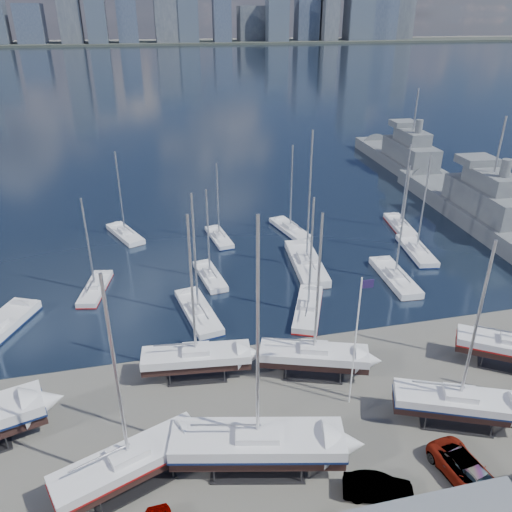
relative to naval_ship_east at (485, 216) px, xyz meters
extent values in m
plane|color=#605E59|center=(-36.45, -31.81, -1.66)|extent=(1400.00, 1400.00, 0.00)
cube|color=#1A2A3D|center=(-36.45, 278.19, -1.81)|extent=(1400.00, 600.00, 0.40)
cube|color=#2D332D|center=(-36.45, 538.19, -0.56)|extent=(1400.00, 80.00, 2.20)
cube|color=#475166|center=(-147.64, 536.77, 19.11)|extent=(26.03, 30.49, 37.14)
cube|color=#3D4756|center=(-81.83, 526.57, 34.34)|extent=(19.42, 28.42, 67.60)
cube|color=#475166|center=(-51.45, 529.78, 27.58)|extent=(20.24, 23.80, 54.09)
cube|color=#595E66|center=(-10.67, 526.52, 27.54)|extent=(24.62, 19.72, 54.00)
cube|color=#3D4756|center=(11.19, 524.74, 28.52)|extent=(20.75, 17.93, 55.97)
cube|color=#475166|center=(47.64, 523.06, 22.05)|extent=(18.36, 16.25, 43.03)
cube|color=#595E66|center=(83.79, 541.97, 18.38)|extent=(28.49, 22.03, 35.69)
cube|color=#3D4756|center=(109.27, 524.19, 25.09)|extent=(23.34, 17.87, 49.11)
cube|color=#475166|center=(148.53, 539.03, 38.51)|extent=(25.35, 19.79, 75.95)
cube|color=#595E66|center=(171.94, 532.52, 29.37)|extent=(17.00, 27.45, 57.67)
cube|color=#475166|center=(241.09, 541.90, 37.74)|extent=(30.82, 28.37, 74.41)
cube|color=#595E66|center=(270.94, 543.73, 39.27)|extent=(21.74, 17.03, 77.48)
cube|color=#2D2D33|center=(-52.60, -35.69, -1.58)|extent=(6.12, 4.43, 0.16)
cube|color=black|center=(-52.60, -35.69, -0.06)|extent=(10.31, 5.99, 0.81)
cube|color=silver|center=(-52.60, -35.69, 0.75)|extent=(10.46, 6.38, 0.81)
cube|color=maroon|center=(-52.60, -35.69, 0.38)|extent=(10.57, 6.44, 0.16)
cube|color=silver|center=(-52.60, -35.69, 1.41)|extent=(2.98, 2.52, 0.50)
cylinder|color=#B2B2B7|center=(-52.60, -35.69, 8.00)|extent=(0.22, 0.22, 13.68)
cube|color=#2D2D33|center=(-46.85, -25.27, -1.58)|extent=(5.44, 2.94, 0.16)
cube|color=black|center=(-46.85, -25.27, -0.08)|extent=(9.67, 3.27, 0.76)
cube|color=silver|center=(-46.85, -25.27, 0.67)|extent=(9.71, 3.67, 0.76)
cube|color=silver|center=(-46.85, -25.27, 1.30)|extent=(2.53, 1.84, 0.50)
cylinder|color=#B2B2B7|center=(-46.85, -25.27, 7.45)|extent=(0.22, 0.22, 12.80)
cube|color=#2D2D33|center=(-43.88, -36.18, -1.58)|extent=(7.12, 4.41, 0.16)
cube|color=black|center=(-43.88, -36.18, 0.02)|extent=(12.37, 5.43, 0.96)
cube|color=silver|center=(-43.88, -36.18, 0.98)|extent=(12.48, 5.92, 0.96)
cube|color=#0D1A44|center=(-43.88, -36.18, 0.54)|extent=(12.60, 5.98, 0.19)
cube|color=silver|center=(-43.88, -36.18, 1.71)|extent=(3.38, 2.63, 0.50)
cylinder|color=#B2B2B7|center=(-43.88, -36.18, 9.58)|extent=(0.22, 0.22, 16.24)
cube|color=#2D2D33|center=(-36.71, -27.34, -1.58)|extent=(5.72, 3.98, 0.16)
cube|color=black|center=(-36.71, -27.34, -0.08)|extent=(9.72, 5.25, 0.76)
cube|color=silver|center=(-36.71, -27.34, 0.68)|extent=(9.85, 5.63, 0.76)
cube|color=silver|center=(-36.71, -27.34, 1.31)|extent=(2.77, 2.29, 0.50)
cylinder|color=#B2B2B7|center=(-36.71, -27.34, 7.47)|extent=(0.22, 0.22, 12.83)
cube|color=#2D2D33|center=(-27.69, -35.52, -1.58)|extent=(5.89, 4.34, 0.16)
cube|color=black|center=(-27.69, -35.52, -0.07)|extent=(9.87, 5.92, 0.78)
cube|color=silver|center=(-27.69, -35.52, 0.70)|extent=(10.03, 6.30, 0.78)
cube|color=#0D1A44|center=(-27.69, -35.52, 0.35)|extent=(10.13, 6.36, 0.16)
cube|color=silver|center=(-27.69, -35.52, 1.34)|extent=(2.88, 2.45, 0.50)
cylinder|color=#B2B2B7|center=(-27.69, -35.52, 7.67)|extent=(0.22, 0.22, 13.15)
cube|color=#2D2D33|center=(-18.77, -30.34, -1.58)|extent=(5.72, 4.95, 0.16)
cube|color=black|center=(-18.77, -30.34, -0.08)|extent=(9.22, 7.25, 0.77)
cube|color=black|center=(-56.61, -7.43, -1.87)|extent=(3.49, 8.20, 0.64)
cube|color=silver|center=(-56.61, -7.43, -1.23)|extent=(3.82, 8.27, 0.64)
cube|color=maroon|center=(-56.61, -7.43, -1.52)|extent=(3.86, 8.35, 0.13)
cube|color=silver|center=(-56.61, -7.43, -0.66)|extent=(1.72, 2.23, 0.50)
cylinder|color=#B2B2B7|center=(-56.61, -7.43, 4.48)|extent=(0.22, 0.22, 10.78)
cube|color=black|center=(-53.30, 8.19, -1.89)|extent=(5.30, 8.80, 0.69)
cube|color=silver|center=(-53.30, 8.19, -1.20)|extent=(5.63, 8.95, 0.69)
cube|color=silver|center=(-53.30, 8.19, -0.60)|extent=(2.19, 2.57, 0.50)
cylinder|color=#B2B2B7|center=(-53.30, 8.19, 5.01)|extent=(0.22, 0.22, 11.73)
cube|color=black|center=(-45.53, -15.32, -1.92)|extent=(3.89, 9.83, 0.77)
cube|color=silver|center=(-45.53, -15.32, -1.15)|extent=(4.28, 9.90, 0.77)
cube|color=#0D1A44|center=(-45.53, -15.32, -1.51)|extent=(4.33, 10.00, 0.15)
cube|color=silver|center=(-45.53, -15.32, -0.52)|extent=(2.00, 2.64, 0.50)
cylinder|color=#B2B2B7|center=(-45.53, -15.32, 5.69)|extent=(0.22, 0.22, 12.93)
cube|color=black|center=(-43.12, -7.39, -1.87)|extent=(3.02, 8.13, 0.64)
cube|color=silver|center=(-43.12, -7.39, -1.23)|extent=(3.35, 8.18, 0.64)
cube|color=silver|center=(-43.12, -7.39, -0.66)|extent=(1.61, 2.16, 0.50)
cylinder|color=#B2B2B7|center=(-43.12, -7.39, 4.45)|extent=(0.22, 0.22, 10.72)
cube|color=black|center=(-40.14, 4.00, -1.86)|extent=(2.80, 7.96, 0.62)
cube|color=silver|center=(-40.14, 4.00, -1.24)|extent=(3.13, 8.00, 0.62)
cube|color=#0D1A44|center=(-40.14, 4.00, -1.53)|extent=(3.16, 8.08, 0.12)
cube|color=silver|center=(-40.14, 4.00, -0.68)|extent=(1.54, 2.10, 0.50)
cylinder|color=#B2B2B7|center=(-40.14, 4.00, 4.33)|extent=(0.22, 0.22, 10.52)
cube|color=black|center=(-33.84, -17.37, -1.91)|extent=(5.63, 9.26, 0.73)
cube|color=silver|center=(-33.84, -17.37, -1.17)|extent=(5.99, 9.41, 0.73)
cube|color=maroon|center=(-33.84, -17.37, -1.51)|extent=(6.05, 9.50, 0.15)
cube|color=silver|center=(-33.84, -17.37, -0.56)|extent=(2.32, 2.71, 0.50)
cylinder|color=#B2B2B7|center=(-33.84, -17.37, 5.36)|extent=(0.22, 0.22, 12.35)
cube|color=black|center=(-30.63, -6.95, -2.00)|extent=(4.05, 12.33, 0.97)
cube|color=silver|center=(-30.63, -6.95, -1.03)|extent=(4.56, 12.38, 0.97)
cube|color=silver|center=(-30.63, -6.95, -0.30)|extent=(2.32, 3.21, 0.50)
cylinder|color=#B2B2B7|center=(-30.63, -6.95, 7.62)|extent=(0.22, 0.22, 16.34)
cube|color=black|center=(-29.39, 4.49, -1.90)|extent=(3.99, 9.28, 0.72)
cube|color=silver|center=(-29.39, 4.49, -1.18)|extent=(4.36, 9.36, 0.72)
cube|color=#0D1A44|center=(-29.39, 4.49, -1.51)|extent=(4.40, 9.45, 0.14)
cube|color=silver|center=(-29.39, 4.49, -0.57)|extent=(1.95, 2.52, 0.50)
cylinder|color=#B2B2B7|center=(-29.39, 4.49, 5.27)|extent=(0.22, 0.22, 12.19)
cube|color=black|center=(-21.27, -12.84, -1.93)|extent=(2.92, 10.04, 0.79)
cube|color=silver|center=(-21.27, -12.84, -1.14)|extent=(3.34, 10.06, 0.79)
cube|color=silver|center=(-21.27, -12.84, -0.49)|extent=(1.80, 2.57, 0.50)
cylinder|color=#B2B2B7|center=(-21.27, -12.84, 5.95)|extent=(0.22, 0.22, 13.39)
cube|color=black|center=(-14.88, -6.57, -1.92)|extent=(3.63, 9.65, 0.75)
cube|color=silver|center=(-14.88, -6.57, -1.16)|extent=(4.02, 9.71, 0.75)
cube|color=#0D1A44|center=(-14.88, -6.57, -1.51)|extent=(4.06, 9.80, 0.15)
cube|color=silver|center=(-14.88, -6.57, -0.54)|extent=(1.92, 2.57, 0.50)
cylinder|color=#B2B2B7|center=(-14.88, -6.57, 5.57)|extent=(0.22, 0.22, 12.72)
cube|color=black|center=(-12.76, 2.11, -1.90)|extent=(3.49, 9.07, 0.71)
cube|color=silver|center=(-12.76, 2.11, -1.19)|extent=(3.85, 9.13, 0.71)
cube|color=maroon|center=(-12.76, 2.11, -1.51)|extent=(3.89, 9.22, 0.14)
cube|color=silver|center=(-12.76, 2.11, -0.59)|extent=(1.82, 2.42, 0.50)
cylinder|color=#B2B2B7|center=(-12.76, 2.11, 5.14)|extent=(0.22, 0.22, 11.95)
cube|color=slate|center=(0.00, -0.07, -1.20)|extent=(10.45, 46.74, 4.17)
cube|color=slate|center=(0.00, -0.07, 2.69)|extent=(6.99, 16.58, 3.60)
cube|color=slate|center=(0.00, -0.07, 5.69)|extent=(5.05, 9.54, 2.40)
cube|color=slate|center=(0.30, 4.55, 7.39)|extent=(5.48, 4.97, 1.20)
cylinder|color=#B2B2B7|center=(0.00, -0.07, 10.89)|extent=(0.30, 0.30, 8.00)
cube|color=slate|center=(3.28, 29.46, -1.22)|extent=(9.66, 44.33, 3.96)
cube|color=slate|center=(3.28, 29.46, 2.56)|extent=(6.54, 15.70, 3.60)
cube|color=slate|center=(3.28, 29.46, 5.56)|extent=(4.74, 9.03, 2.40)
cube|color=slate|center=(3.55, 33.85, 7.26)|extent=(5.18, 4.69, 1.20)
cylinder|color=#B2B2B7|center=(3.28, 29.46, 10.76)|extent=(0.30, 0.30, 8.00)
imported|color=gray|center=(-36.58, -40.36, -0.90)|extent=(4.94, 3.13, 1.54)
imported|color=gray|center=(-30.07, -40.51, -0.84)|extent=(3.47, 6.20, 1.64)
imported|color=gray|center=(-29.68, -41.29, -0.96)|extent=(3.13, 5.22, 1.42)
cylinder|color=white|center=(-34.90, -31.43, 4.25)|extent=(0.12, 0.12, 11.84)
cube|color=#1E143E|center=(-34.41, -31.43, 9.58)|extent=(0.99, 0.05, 0.69)
camera|label=1|loc=(-49.73, -61.02, 27.55)|focal=35.00mm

